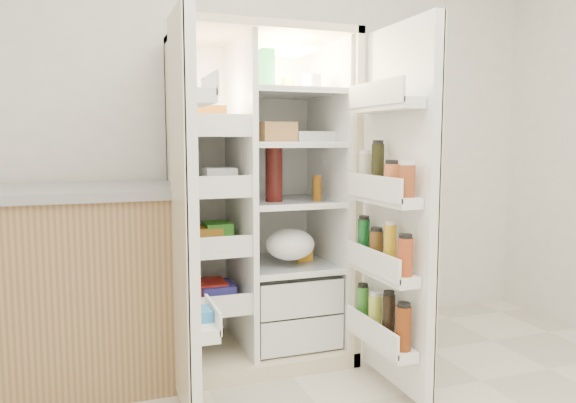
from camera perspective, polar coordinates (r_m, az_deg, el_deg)
name	(u,v)px	position (r m, az deg, el deg)	size (l,w,h in m)	color
wall_back	(252,120)	(3.42, -3.82, 8.52)	(4.00, 0.02, 2.70)	silver
refrigerator	(260,225)	(3.10, -2.94, -2.48)	(0.92, 0.70, 1.80)	beige
freezer_door	(186,217)	(2.39, -10.66, -1.64)	(0.15, 0.40, 1.72)	white
fridge_door	(396,216)	(2.64, 11.20, -1.46)	(0.17, 0.58, 1.72)	white
kitchen_counter	(42,288)	(2.97, -24.29, -8.25)	(1.37, 0.73, 0.99)	#9E754F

